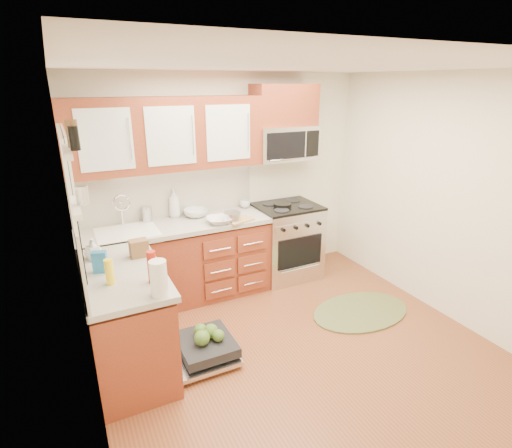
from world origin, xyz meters
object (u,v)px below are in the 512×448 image
sink (128,243)px  cutting_board (239,220)px  upper_cabinets (166,134)px  bowl_b (196,213)px  rug (361,311)px  stock_pot (232,217)px  cup (245,204)px  dishwasher (202,349)px  skillet (283,205)px  paper_towel_roll (159,278)px  microwave (284,143)px  bowl_a (219,220)px  range (287,241)px

sink → cutting_board: size_ratio=2.06×
upper_cabinets → bowl_b: size_ratio=7.40×
rug → stock_pot: (-1.11, 0.95, 0.97)m
cup → dishwasher: bearing=-128.1°
skillet → upper_cabinets: bearing=173.2°
upper_cabinets → stock_pot: upper_cabinets is taller
dishwasher → cutting_board: (0.79, 0.92, 0.84)m
paper_towel_roll → bowl_b: paper_towel_roll is taller
upper_cabinets → rug: 2.83m
sink → paper_towel_roll: paper_towel_roll is taller
rug → cup: size_ratio=9.08×
microwave → bowl_a: (-0.97, -0.30, -0.74)m
bowl_b → range: bearing=-8.0°
cutting_board → paper_towel_roll: 1.72m
rug → bowl_a: 1.85m
range → cup: bearing=155.4°
dishwasher → rug: dishwasher is taller
skillet → bowl_a: 0.91m
skillet → cup: (-0.40, 0.23, 0.00)m
sink → paper_towel_roll: 1.46m
paper_towel_roll → skillet: bearing=37.8°
cutting_board → bowl_a: bowl_a is taller
upper_cabinets → dishwasher: size_ratio=2.93×
range → sink: size_ratio=1.53×
bowl_b → upper_cabinets: bearing=-177.0°
rug → cup: (-0.76, 1.38, 0.96)m
range → rug: bearing=-76.5°
dishwasher → paper_towel_roll: paper_towel_roll is taller
rug → bowl_a: (-1.25, 0.98, 0.95)m
range → paper_towel_roll: 2.48m
sink → skillet: 1.86m
paper_towel_roll → range: bearing=36.9°
sink → bowl_b: bearing=11.9°
range → skillet: 0.50m
sink → bowl_a: bowl_a is taller
skillet → paper_towel_roll: paper_towel_roll is taller
bowl_b → cup: cup is taller
paper_towel_roll → bowl_b: bearing=63.5°
dishwasher → rug: bearing=-0.8°
range → bowl_a: (-0.97, -0.18, 0.48)m
sink → rug: 2.61m
sink → microwave: bearing=3.9°
skillet → cutting_board: (-0.67, -0.20, -0.03)m
sink → stock_pot: stock_pot is taller
stock_pot → bowl_a: 0.15m
dishwasher → cutting_board: cutting_board is taller
dishwasher → bowl_a: bearing=59.1°
paper_towel_roll → bowl_a: (0.96, 1.27, -0.10)m
stock_pot → paper_towel_roll: 1.66m
paper_towel_roll → cup: (1.45, 1.67, -0.09)m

